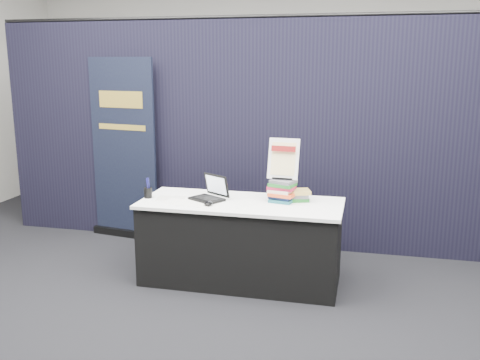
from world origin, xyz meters
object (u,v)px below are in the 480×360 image
object	(u,v)px
book_stack_short	(295,195)
pullup_banner	(124,160)
laptop	(208,193)
display_table	(241,241)
stacking_chair	(285,197)
info_sign	(283,159)
book_stack_tall	(282,191)

from	to	relation	value
book_stack_short	pullup_banner	world-z (taller)	pullup_banner
laptop	pullup_banner	bearing A→B (deg)	174.86
pullup_banner	book_stack_short	bearing A→B (deg)	-12.21
display_table	stacking_chair	bearing A→B (deg)	73.47
stacking_chair	pullup_banner	bearing A→B (deg)	171.31
book_stack_short	pullup_banner	size ratio (longest dim) A/B	0.13
laptop	display_table	bearing A→B (deg)	29.03
laptop	pullup_banner	distance (m)	1.58
display_table	book_stack_short	world-z (taller)	book_stack_short
laptop	stacking_chair	bearing A→B (deg)	87.97
book_stack_short	stacking_chair	bearing A→B (deg)	105.22
info_sign	stacking_chair	bearing A→B (deg)	100.57
display_table	book_stack_short	distance (m)	0.65
display_table	book_stack_short	xyz separation A→B (m)	(0.46, 0.16, 0.42)
book_stack_short	stacking_chair	size ratio (longest dim) A/B	0.25
info_sign	display_table	bearing A→B (deg)	-159.00
display_table	pullup_banner	bearing A→B (deg)	149.01
info_sign	stacking_chair	distance (m)	0.94
display_table	book_stack_tall	xyz separation A→B (m)	(0.36, 0.08, 0.47)
book_stack_tall	display_table	bearing A→B (deg)	-167.06
book_stack_short	stacking_chair	xyz separation A→B (m)	(-0.20, 0.73, -0.21)
book_stack_short	info_sign	distance (m)	0.35
laptop	info_sign	size ratio (longest dim) A/B	0.97
stacking_chair	book_stack_short	bearing A→B (deg)	-81.54
display_table	info_sign	size ratio (longest dim) A/B	4.84
laptop	book_stack_short	bearing A→B (deg)	42.00
book_stack_tall	stacking_chair	world-z (taller)	stacking_chair
info_sign	book_stack_tall	bearing A→B (deg)	-86.49
pullup_banner	stacking_chair	size ratio (longest dim) A/B	1.89
display_table	info_sign	distance (m)	0.84
book_stack_tall	book_stack_short	bearing A→B (deg)	36.58
book_stack_tall	book_stack_short	size ratio (longest dim) A/B	0.92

